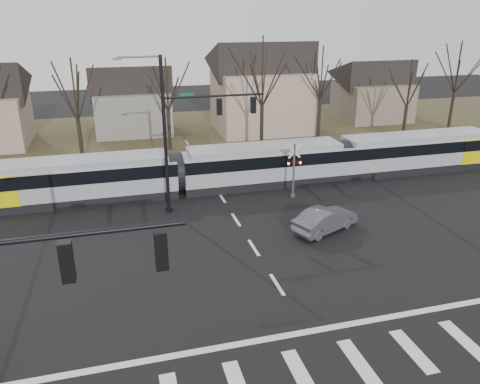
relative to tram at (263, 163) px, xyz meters
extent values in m
plane|color=black|center=(-3.70, -16.00, -1.70)|extent=(140.00, 140.00, 0.00)
cube|color=#38331E|center=(-3.70, 16.00, -1.69)|extent=(140.00, 28.00, 0.01)
cube|color=silver|center=(-4.90, -20.00, -1.69)|extent=(0.60, 2.60, 0.01)
cube|color=silver|center=(-2.50, -20.00, -1.69)|extent=(0.60, 2.60, 0.01)
cube|color=silver|center=(-0.10, -20.00, -1.69)|extent=(0.60, 2.60, 0.01)
cube|color=silver|center=(2.30, -20.00, -1.69)|extent=(0.60, 2.60, 0.01)
cube|color=silver|center=(-3.70, -17.80, -1.69)|extent=(28.00, 0.35, 0.01)
cube|color=silver|center=(-3.70, -14.00, -1.69)|extent=(0.18, 2.00, 0.01)
cube|color=silver|center=(-3.70, -10.00, -1.69)|extent=(0.18, 2.00, 0.01)
cube|color=silver|center=(-3.70, -6.00, -1.69)|extent=(0.18, 2.00, 0.01)
cube|color=silver|center=(-3.70, -2.00, -1.69)|extent=(0.18, 2.00, 0.01)
cube|color=silver|center=(-3.70, 2.00, -1.69)|extent=(0.18, 2.00, 0.01)
cube|color=silver|center=(-3.70, 6.00, -1.69)|extent=(0.18, 2.00, 0.01)
cube|color=silver|center=(-3.70, 10.00, -1.69)|extent=(0.18, 2.00, 0.01)
cube|color=silver|center=(-3.70, 14.00, -1.69)|extent=(0.18, 2.00, 0.01)
cube|color=#59595E|center=(-3.70, -0.90, -1.67)|extent=(90.00, 0.12, 0.06)
cube|color=#59595E|center=(-3.70, 0.50, -1.67)|extent=(90.00, 0.12, 0.06)
cube|color=gray|center=(-13.68, 0.00, -0.14)|extent=(13.87, 2.99, 3.12)
cube|color=black|center=(-13.68, 0.00, 0.49)|extent=(13.89, 3.03, 0.91)
cube|color=gray|center=(0.19, 0.00, -0.14)|extent=(12.80, 2.99, 3.12)
cube|color=black|center=(0.19, 0.00, 0.49)|extent=(12.82, 3.03, 0.91)
cube|color=gray|center=(13.53, 0.00, -0.14)|extent=(13.87, 2.99, 3.12)
cube|color=black|center=(13.53, 0.00, 0.49)|extent=(13.89, 3.03, 0.91)
cube|color=yellow|center=(18.75, 0.00, -0.04)|extent=(3.41, 3.05, 2.08)
imported|color=#46474C|center=(1.16, -8.96, -0.96)|extent=(4.94, 5.66, 1.48)
cylinder|color=black|center=(-12.45, -22.00, 5.90)|extent=(6.50, 0.14, 0.14)
cube|color=black|center=(-12.13, -22.00, 5.20)|extent=(0.32, 0.32, 1.05)
sphere|color=#FF0C07|center=(-12.13, -22.00, 5.53)|extent=(0.22, 0.22, 0.22)
cube|color=black|center=(-9.85, -22.00, 5.20)|extent=(0.32, 0.32, 1.05)
sphere|color=#FF0C07|center=(-9.85, -22.00, 5.53)|extent=(0.22, 0.22, 0.22)
cylinder|color=black|center=(-7.70, -3.50, 3.40)|extent=(0.22, 0.22, 10.20)
cylinder|color=black|center=(-7.70, -3.50, -1.55)|extent=(0.44, 0.44, 0.30)
cylinder|color=black|center=(-4.45, -3.50, 5.90)|extent=(6.50, 0.14, 0.14)
cube|color=#0C5926|center=(-6.20, -3.50, 6.05)|extent=(0.90, 0.03, 0.22)
cube|color=black|center=(-4.13, -3.50, 5.20)|extent=(0.32, 0.32, 1.05)
sphere|color=#FF0C07|center=(-4.13, -3.50, 5.53)|extent=(0.22, 0.22, 0.22)
cube|color=black|center=(-1.85, -3.50, 5.20)|extent=(0.32, 0.32, 1.05)
sphere|color=#FF0C07|center=(-1.85, -3.50, 5.53)|extent=(0.22, 0.22, 0.22)
cube|color=#59595B|center=(-10.20, -3.50, 8.32)|extent=(0.55, 0.22, 0.14)
cylinder|color=#59595B|center=(1.30, -3.20, 0.30)|extent=(0.14, 0.14, 4.00)
cylinder|color=#59595B|center=(1.30, -3.20, -1.60)|extent=(0.36, 0.36, 0.20)
cube|color=silver|center=(1.30, -3.20, 1.70)|extent=(0.95, 0.04, 0.95)
cube|color=silver|center=(1.30, -3.20, 1.70)|extent=(0.95, 0.04, 0.95)
cube|color=black|center=(1.30, -3.20, 0.90)|extent=(1.00, 0.10, 0.12)
sphere|color=#FF0C07|center=(0.85, -3.28, 0.90)|extent=(0.18, 0.18, 0.18)
sphere|color=#FF0C07|center=(1.75, -3.28, 0.90)|extent=(0.18, 0.18, 0.18)
cube|color=slate|center=(-8.70, 20.00, 0.55)|extent=(8.00, 7.00, 4.50)
cube|color=gray|center=(5.30, 17.00, 1.55)|extent=(10.00, 8.00, 6.50)
cube|color=#6C5E4F|center=(20.30, 19.00, 0.55)|extent=(8.00, 7.00, 4.50)
camera|label=1|loc=(-10.68, -32.72, 10.85)|focal=35.00mm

